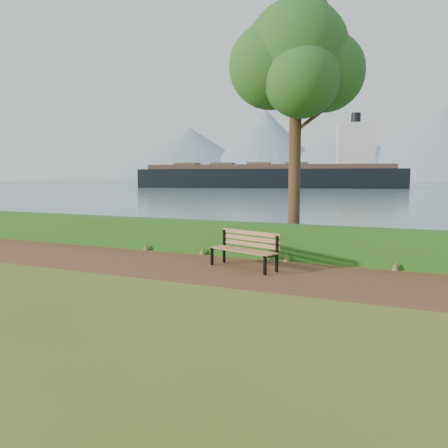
% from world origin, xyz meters
% --- Properties ---
extents(ground, '(140.00, 140.00, 0.00)m').
position_xyz_m(ground, '(0.00, 0.00, 0.00)').
color(ground, '#415A19').
rests_on(ground, ground).
extents(path, '(40.00, 3.40, 0.01)m').
position_xyz_m(path, '(0.00, 0.30, 0.01)').
color(path, brown).
rests_on(path, ground).
extents(hedge, '(32.00, 0.85, 1.00)m').
position_xyz_m(hedge, '(0.00, 2.60, 0.50)').
color(hedge, '#184814').
rests_on(hedge, ground).
extents(water, '(700.00, 510.00, 0.00)m').
position_xyz_m(water, '(0.00, 260.00, 0.01)').
color(water, '#456170').
rests_on(water, ground).
extents(mountains, '(585.00, 190.00, 70.00)m').
position_xyz_m(mountains, '(-9.17, 406.05, 27.70)').
color(mountains, slate).
rests_on(mountains, ground).
extents(bench, '(2.04, 1.18, 0.99)m').
position_xyz_m(bench, '(0.86, 0.75, 0.57)').
color(bench, black).
rests_on(bench, ground).
extents(tree, '(4.09, 3.36, 8.09)m').
position_xyz_m(tree, '(1.33, 3.71, 6.01)').
color(tree, '#352216').
rests_on(tree, ground).
extents(cargo_ship, '(64.67, 25.38, 19.47)m').
position_xyz_m(cargo_ship, '(-27.56, 93.87, 2.90)').
color(cargo_ship, black).
rests_on(cargo_ship, ground).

